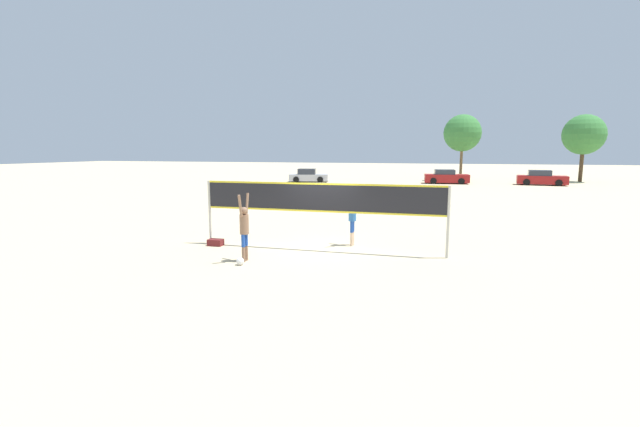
{
  "coord_description": "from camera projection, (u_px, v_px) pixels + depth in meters",
  "views": [
    {
      "loc": [
        3.87,
        -14.0,
        3.44
      ],
      "look_at": [
        0.0,
        0.0,
        1.28
      ],
      "focal_mm": 24.0,
      "sensor_mm": 36.0,
      "label": 1
    }
  ],
  "objects": [
    {
      "name": "ground_plane",
      "position": [
        320.0,
        250.0,
        14.87
      ],
      "size": [
        200.0,
        200.0,
        0.0
      ],
      "primitive_type": "plane",
      "color": "beige"
    },
    {
      "name": "player_spiker",
      "position": [
        244.0,
        226.0,
        13.22
      ],
      "size": [
        0.28,
        0.7,
        2.12
      ],
      "rotation": [
        0.0,
        0.0,
        1.57
      ],
      "color": "#8C664C",
      "rests_on": "ground_plane"
    },
    {
      "name": "tree_right_cluster",
      "position": [
        462.0,
        133.0,
        47.45
      ],
      "size": [
        4.08,
        4.08,
        7.37
      ],
      "color": "brown",
      "rests_on": "ground_plane"
    },
    {
      "name": "parked_car_mid",
      "position": [
        541.0,
        178.0,
        42.33
      ],
      "size": [
        4.7,
        2.24,
        1.48
      ],
      "rotation": [
        0.0,
        0.0,
        -0.11
      ],
      "color": "maroon",
      "rests_on": "ground_plane"
    },
    {
      "name": "player_blocker",
      "position": [
        352.0,
        213.0,
        15.41
      ],
      "size": [
        0.28,
        0.72,
        2.23
      ],
      "rotation": [
        0.0,
        0.0,
        -1.57
      ],
      "color": "beige",
      "rests_on": "ground_plane"
    },
    {
      "name": "parked_car_far",
      "position": [
        446.0,
        177.0,
        44.35
      ],
      "size": [
        4.56,
        2.28,
        1.45
      ],
      "rotation": [
        0.0,
        0.0,
        0.08
      ],
      "color": "maroon",
      "rests_on": "ground_plane"
    },
    {
      "name": "volleyball",
      "position": [
        240.0,
        261.0,
        12.9
      ],
      "size": [
        0.23,
        0.23,
        0.23
      ],
      "color": "white",
      "rests_on": "ground_plane"
    },
    {
      "name": "volleyball_net",
      "position": [
        320.0,
        201.0,
        14.61
      ],
      "size": [
        8.56,
        0.09,
        2.33
      ],
      "color": "beige",
      "rests_on": "ground_plane"
    },
    {
      "name": "gear_bag",
      "position": [
        216.0,
        242.0,
        15.54
      ],
      "size": [
        0.53,
        0.34,
        0.23
      ],
      "color": "maroon",
      "rests_on": "ground_plane"
    },
    {
      "name": "tree_left_cluster",
      "position": [
        584.0,
        135.0,
        45.98
      ],
      "size": [
        4.3,
        4.3,
        7.25
      ],
      "color": "#4C3823",
      "rests_on": "ground_plane"
    },
    {
      "name": "parked_car_near",
      "position": [
        308.0,
        176.0,
        46.53
      ],
      "size": [
        4.43,
        2.5,
        1.44
      ],
      "rotation": [
        0.0,
        0.0,
        0.2
      ],
      "color": "#B7B7BC",
      "rests_on": "ground_plane"
    }
  ]
}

